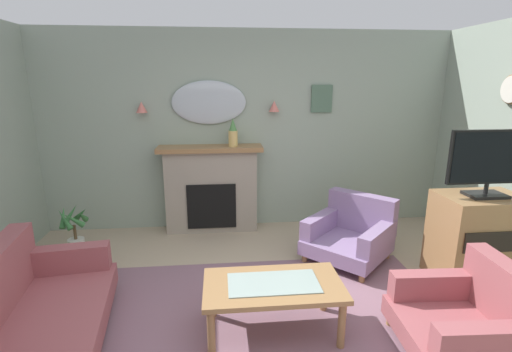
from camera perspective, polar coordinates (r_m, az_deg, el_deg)
name	(u,v)px	position (r m, az deg, el deg)	size (l,w,h in m)	color
wall_back	(248,131)	(5.09, -1.26, 6.86)	(6.43, 0.10, 2.63)	#93A393
patterned_rug	(272,332)	(3.29, 2.48, -22.73)	(3.20, 2.40, 0.01)	#7F5B6B
fireplace	(211,190)	(5.01, -6.86, -2.09)	(1.36, 0.36, 1.16)	gray
mantel_vase_right	(233,134)	(4.83, -3.55, 6.52)	(0.12, 0.12, 0.36)	tan
wall_mirror	(209,103)	(4.95, -7.23, 11.12)	(0.96, 0.06, 0.56)	#B2BCC6
wall_sconce_left	(141,107)	(5.00, -17.16, 10.05)	(0.14, 0.14, 0.14)	#D17066
wall_sconce_right	(274,106)	(4.96, 2.81, 10.64)	(0.14, 0.14, 0.14)	#D17066
wall_clock	(512,89)	(4.81, 34.60, 10.89)	(0.04, 0.31, 0.31)	silver
framed_picture	(322,99)	(5.15, 10.04, 11.59)	(0.28, 0.03, 0.36)	#4C6B56
coffee_table	(273,290)	(3.08, 2.66, -17.01)	(1.10, 0.60, 0.45)	olive
floral_couch	(24,320)	(3.32, -32.06, -18.20)	(1.07, 1.80, 0.76)	#934C51
armchair_in_corner	(470,317)	(3.32, 29.94, -18.26)	(0.86, 0.86, 0.71)	#934C51
armchair_by_coffee_table	(351,233)	(4.42, 14.41, -8.45)	(1.15, 1.15, 0.71)	gray
tv_cabinet	(477,238)	(4.40, 30.75, -8.20)	(0.80, 0.57, 0.90)	olive
tv_flatscreen	(491,162)	(4.17, 32.32, 1.89)	(0.84, 0.24, 0.65)	black
potted_plant_small_fern	(74,229)	(4.92, -26.09, -7.33)	(0.35, 0.37, 0.57)	silver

